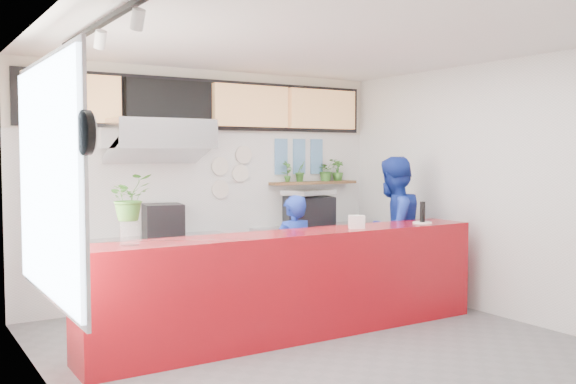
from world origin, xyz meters
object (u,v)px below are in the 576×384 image
panini_oven (163,221)px  pepper_mill (422,212)px  staff_center (293,258)px  staff_right (393,231)px  espresso_machine (309,212)px  service_counter (295,285)px

panini_oven → pepper_mill: 3.10m
staff_center → staff_right: bearing=179.3°
espresso_machine → staff_center: bearing=-111.1°
service_counter → espresso_machine: 2.33m
service_counter → espresso_machine: size_ratio=6.85×
service_counter → panini_oven: (-0.75, 1.80, 0.55)m
staff_right → pepper_mill: size_ratio=7.83×
pepper_mill → panini_oven: bearing=142.7°
panini_oven → staff_center: size_ratio=0.31×
service_counter → panini_oven: 2.03m
panini_oven → staff_center: (1.10, -1.21, -0.38)m
service_counter → pepper_mill: bearing=-2.6°
panini_oven → staff_right: size_ratio=0.24×
staff_center → staff_right: 1.51m
service_counter → espresso_machine: (1.37, 1.80, 0.56)m
espresso_machine → pepper_mill: size_ratio=2.74×
pepper_mill → service_counter: bearing=177.4°
service_counter → pepper_mill: pepper_mill is taller
staff_center → pepper_mill: (1.37, -0.67, 0.51)m
service_counter → staff_right: (1.84, 0.58, 0.39)m
panini_oven → staff_right: bearing=-14.2°
espresso_machine → staff_center: (-1.03, -1.21, -0.39)m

